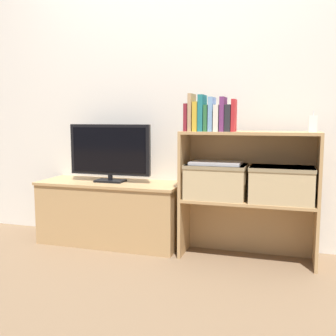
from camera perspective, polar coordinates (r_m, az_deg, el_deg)
name	(u,v)px	position (r m, az deg, el deg)	size (l,w,h in m)	color
ground_plane	(162,257)	(2.81, -0.93, -12.82)	(16.00, 16.00, 0.00)	brown
wall_back	(179,87)	(3.07, 1.62, 11.65)	(10.00, 0.05, 2.40)	silver
tv_stand	(111,212)	(3.09, -8.28, -6.36)	(1.10, 0.42, 0.48)	tan
tv	(110,151)	(3.02, -8.46, 2.41)	(0.65, 0.14, 0.44)	black
bookshelf_lower_tier	(248,219)	(2.82, 11.53, -7.25)	(0.91, 0.30, 0.41)	tan
bookshelf_upper_tier	(250,156)	(2.74, 11.76, 1.70)	(0.91, 0.30, 0.46)	tan
book_maroon	(187,117)	(2.70, 2.85, 7.34)	(0.02, 0.14, 0.18)	maroon
book_tan	(192,113)	(2.69, 3.47, 8.03)	(0.02, 0.15, 0.25)	tan
book_mustard	(197,117)	(2.68, 4.19, 7.45)	(0.03, 0.14, 0.20)	gold
book_teal	(202,113)	(2.67, 4.99, 7.93)	(0.03, 0.15, 0.24)	#1E7075
book_forest	(207,118)	(2.67, 5.69, 7.21)	(0.02, 0.15, 0.18)	#286638
book_skyblue	(212,114)	(2.66, 6.39, 7.74)	(0.03, 0.15, 0.23)	#709ECC
book_ivory	(217,118)	(2.65, 7.18, 7.18)	(0.03, 0.16, 0.17)	silver
book_plum	(223,114)	(2.65, 8.00, 7.72)	(0.03, 0.14, 0.23)	#6B2D66
book_charcoal	(229,118)	(2.64, 8.79, 7.16)	(0.04, 0.13, 0.18)	#232328
book_crimson	(234,115)	(2.64, 9.54, 7.53)	(0.02, 0.12, 0.21)	#B22328
baby_monitor	(313,124)	(2.66, 20.29, 6.05)	(0.05, 0.03, 0.13)	white
storage_basket_left	(216,180)	(2.72, 6.96, -1.74)	(0.41, 0.27, 0.24)	tan
storage_basket_right	(282,183)	(2.68, 16.16, -2.11)	(0.41, 0.27, 0.24)	tan
laptop	(216,163)	(2.70, 7.00, 0.73)	(0.34, 0.23, 0.02)	#BCBCC1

